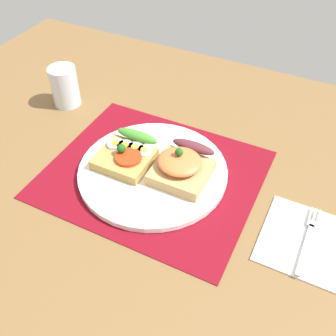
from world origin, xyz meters
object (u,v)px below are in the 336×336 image
Objects in this scene: drinking_glass at (65,86)px; sandwich_salmon at (182,166)px; napkin at (305,240)px; fork at (308,238)px; plate at (153,171)px; sandwich_egg_tomato at (127,154)px.

sandwich_salmon is at bearing -17.54° from drinking_glass.
napkin is (22.37, -3.66, -3.04)cm from sandwich_salmon.
fork is (22.73, -3.34, -2.58)cm from sandwich_salmon.
fork is 56.75cm from drinking_glass.
plate is at bearing 174.75° from napkin.
fork is at bearing 42.08° from napkin.
drinking_glass reaches higher than fork.
sandwich_salmon is at bearing 170.71° from napkin.
sandwich_egg_tomato is at bearing -174.38° from sandwich_salmon.
napkin is at bearing -137.92° from fork.
sandwich_salmon is 23.11cm from fork.
drinking_glass is (-55.00, 13.54, 3.52)cm from fork.
plate is 1.96× the size of fork.
drinking_glass is at bearing 152.93° from sandwich_egg_tomato.
plate is 5.57cm from sandwich_egg_tomato.
plate is 2.61× the size of sandwich_egg_tomato.
drinking_glass is (-21.95, 11.22, 1.54)cm from sandwich_egg_tomato.
drinking_glass reaches higher than sandwich_egg_tomato.
plate is at bearing -1.27° from sandwich_egg_tomato.
drinking_glass is (-27.17, 11.33, 3.46)cm from plate.
fork is at bearing -4.02° from sandwich_egg_tomato.
sandwich_egg_tomato is at bearing 175.98° from fork.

